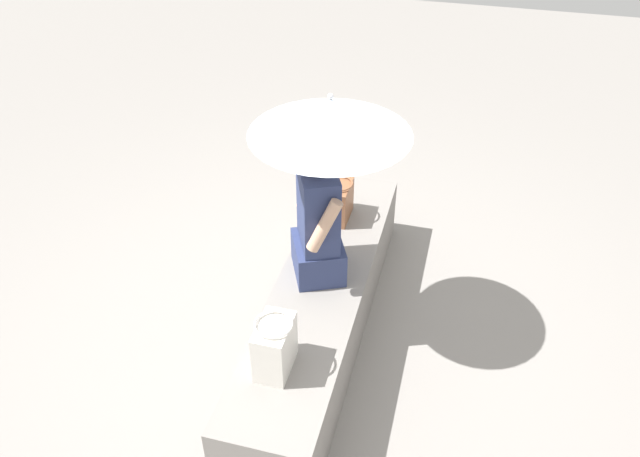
# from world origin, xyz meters

# --- Properties ---
(ground_plane) EXTENTS (14.00, 14.00, 0.00)m
(ground_plane) POSITION_xyz_m (0.00, 0.00, 0.00)
(ground_plane) COLOR gray
(stone_bench) EXTENTS (2.36, 0.52, 0.44)m
(stone_bench) POSITION_xyz_m (0.00, 0.00, 0.22)
(stone_bench) COLOR gray
(stone_bench) RESTS_ON ground
(person_seated) EXTENTS (0.51, 0.40, 0.90)m
(person_seated) POSITION_xyz_m (0.07, 0.04, 0.83)
(person_seated) COLOR navy
(person_seated) RESTS_ON stone_bench
(parasol) EXTENTS (0.84, 0.84, 1.17)m
(parasol) POSITION_xyz_m (0.05, -0.03, 1.48)
(parasol) COLOR #B7B7BC
(parasol) RESTS_ON stone_bench
(handbag_black) EXTENTS (0.26, 0.19, 0.31)m
(handbag_black) POSITION_xyz_m (-0.70, 0.06, 0.59)
(handbag_black) COLOR silver
(handbag_black) RESTS_ON stone_bench
(tote_bag_canvas) EXTENTS (0.26, 0.19, 0.28)m
(tote_bag_canvas) POSITION_xyz_m (0.65, 0.06, 0.57)
(tote_bag_canvas) COLOR brown
(tote_bag_canvas) RESTS_ON stone_bench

